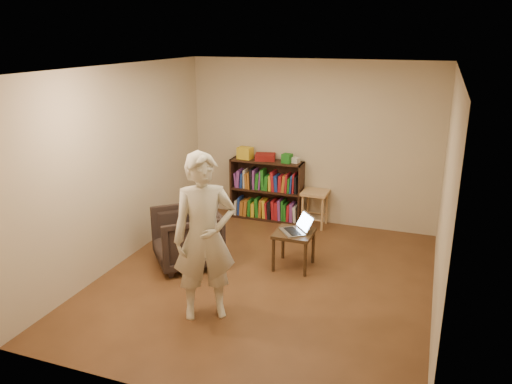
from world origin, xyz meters
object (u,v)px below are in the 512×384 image
(armchair, at_px, (187,237))
(side_table, at_px, (294,238))
(bookshelf, at_px, (267,193))
(stool, at_px, (315,198))
(laptop, at_px, (297,228))
(person, at_px, (204,237))

(armchair, distance_m, side_table, 1.42)
(bookshelf, bearing_deg, stool, -4.42)
(laptop, bearing_deg, person, -61.82)
(stool, xyz_separation_m, side_table, (0.09, -1.54, -0.05))
(bookshelf, height_order, stool, bookshelf)
(side_table, bearing_deg, bookshelf, 119.89)
(bookshelf, distance_m, side_table, 1.85)
(side_table, bearing_deg, stool, 93.46)
(bookshelf, height_order, side_table, bookshelf)
(armchair, height_order, side_table, armchair)
(stool, bearing_deg, bookshelf, 175.58)
(bookshelf, distance_m, stool, 0.83)
(bookshelf, relative_size, stool, 2.06)
(bookshelf, height_order, armchair, bookshelf)
(stool, bearing_deg, side_table, -86.54)
(armchair, distance_m, person, 1.43)
(bookshelf, xyz_separation_m, stool, (0.83, -0.06, 0.03))
(armchair, bearing_deg, bookshelf, 126.19)
(side_table, xyz_separation_m, laptop, (0.04, 0.02, 0.14))
(stool, height_order, side_table, stool)
(bookshelf, relative_size, laptop, 2.41)
(stool, relative_size, armchair, 0.70)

